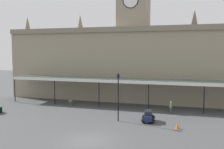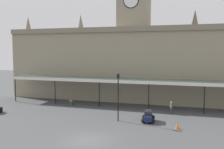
{
  "view_description": "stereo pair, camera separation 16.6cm",
  "coord_description": "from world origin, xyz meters",
  "px_view_note": "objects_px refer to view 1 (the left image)",
  "views": [
    {
      "loc": [
        8.6,
        -21.09,
        8.17
      ],
      "look_at": [
        0.0,
        8.02,
        5.37
      ],
      "focal_mm": 40.79,
      "sensor_mm": 36.0,
      "label": 1
    },
    {
      "loc": [
        8.76,
        -21.04,
        8.17
      ],
      "look_at": [
        0.0,
        8.02,
        5.37
      ],
      "focal_mm": 40.79,
      "sensor_mm": 36.0,
      "label": 2
    }
  ],
  "objects_px": {
    "pedestrian_near_entrance": "(171,107)",
    "traffic_cone": "(177,126)",
    "planter_forecourt_centre": "(71,102)",
    "victorian_lamppost": "(118,92)",
    "car_navy_estate": "(148,117)"
  },
  "relations": [
    {
      "from": "pedestrian_near_entrance",
      "to": "traffic_cone",
      "type": "bearing_deg",
      "value": -80.7
    },
    {
      "from": "car_navy_estate",
      "to": "victorian_lamppost",
      "type": "bearing_deg",
      "value": -167.55
    },
    {
      "from": "pedestrian_near_entrance",
      "to": "victorian_lamppost",
      "type": "relative_size",
      "value": 0.3
    },
    {
      "from": "victorian_lamppost",
      "to": "traffic_cone",
      "type": "distance_m",
      "value": 7.53
    },
    {
      "from": "pedestrian_near_entrance",
      "to": "traffic_cone",
      "type": "height_order",
      "value": "pedestrian_near_entrance"
    },
    {
      "from": "car_navy_estate",
      "to": "pedestrian_near_entrance",
      "type": "xyz_separation_m",
      "value": [
        2.31,
        4.46,
        0.34
      ]
    },
    {
      "from": "car_navy_estate",
      "to": "traffic_cone",
      "type": "relative_size",
      "value": 3.47
    },
    {
      "from": "victorian_lamppost",
      "to": "traffic_cone",
      "type": "height_order",
      "value": "victorian_lamppost"
    },
    {
      "from": "pedestrian_near_entrance",
      "to": "traffic_cone",
      "type": "relative_size",
      "value": 2.47
    },
    {
      "from": "car_navy_estate",
      "to": "planter_forecourt_centre",
      "type": "height_order",
      "value": "car_navy_estate"
    },
    {
      "from": "victorian_lamppost",
      "to": "traffic_cone",
      "type": "xyz_separation_m",
      "value": [
        6.77,
        -1.15,
        -3.11
      ]
    },
    {
      "from": "traffic_cone",
      "to": "planter_forecourt_centre",
      "type": "distance_m",
      "value": 17.48
    },
    {
      "from": "victorian_lamppost",
      "to": "traffic_cone",
      "type": "relative_size",
      "value": 8.33
    },
    {
      "from": "traffic_cone",
      "to": "victorian_lamppost",
      "type": "bearing_deg",
      "value": 170.38
    },
    {
      "from": "victorian_lamppost",
      "to": "car_navy_estate",
      "type": "bearing_deg",
      "value": 12.45
    }
  ]
}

